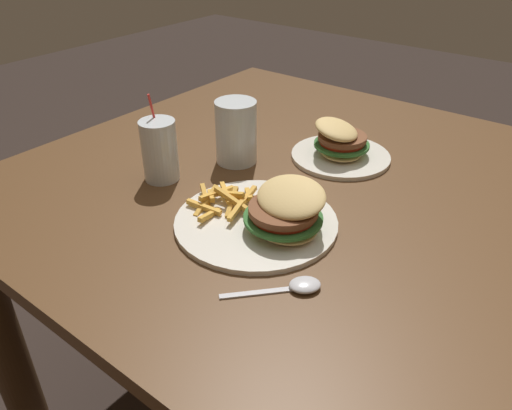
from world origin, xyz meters
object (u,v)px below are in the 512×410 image
Objects in this scene: meal_plate_near at (270,215)px; meal_plate_far at (340,145)px; beer_glass at (236,134)px; spoon at (300,286)px; juice_glass at (160,152)px.

meal_plate_far is (-0.05, 0.33, 0.00)m from meal_plate_near.
beer_glass is 1.07× the size of spoon.
spoon is (0.36, -0.28, -0.06)m from beer_glass.
juice_glass is (-0.30, 0.01, 0.03)m from meal_plate_near.
beer_glass is at bearing 142.25° from meal_plate_near.
spoon is (0.44, -0.12, -0.06)m from juice_glass.
juice_glass is at bearing 177.87° from meal_plate_near.
juice_glass is 0.80× the size of meal_plate_far.
meal_plate_far is (0.25, 0.32, -0.03)m from juice_glass.
beer_glass is 0.24m from meal_plate_far.
beer_glass reaches higher than meal_plate_near.
spoon is at bearing -67.54° from meal_plate_far.
juice_glass is 0.41m from meal_plate_far.
beer_glass is at bearing 65.73° from juice_glass.
juice_glass reaches higher than beer_glass.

